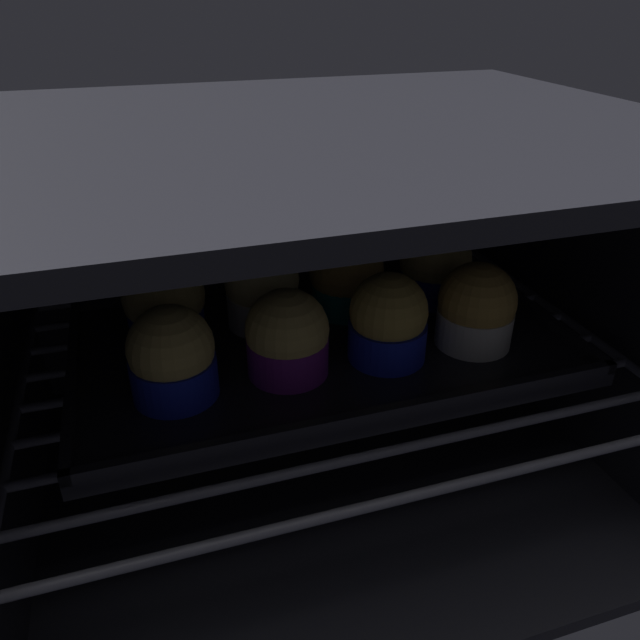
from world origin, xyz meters
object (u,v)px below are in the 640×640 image
Objects in this scene: muffin_row0_col3 at (476,308)px; baking_tray at (320,343)px; muffin_row1_col0 at (165,303)px; muffin_row0_col1 at (287,338)px; muffin_row1_col3 at (435,265)px; muffin_row1_col1 at (262,288)px; muffin_row0_col0 at (172,357)px; muffin_row1_col2 at (346,277)px; muffin_row0_col2 at (388,321)px.

baking_tray is at bearing 159.79° from muffin_row0_col3.
muffin_row0_col1 is at bearing -43.45° from muffin_row1_col0.
muffin_row1_col1 is at bearing 179.65° from muffin_row1_col3.
muffin_row1_col2 reaches higher than muffin_row0_col0.
muffin_row1_col0 is 0.96× the size of muffin_row1_col3.
muffin_row1_col0 is at bearing 88.33° from muffin_row0_col0.
baking_tray is 15.33cm from muffin_row0_col0.
baking_tray is 15.42cm from muffin_row1_col3.
muffin_row0_col0 reaches higher than muffin_row0_col1.
muffin_row0_col2 is 9.76cm from muffin_row1_col2.
muffin_row1_col2 is at bearing 1.98° from muffin_row1_col1.
muffin_row1_col1 is at bearing 151.59° from muffin_row0_col3.
baking_tray is 5.36× the size of muffin_row1_col1.
muffin_row1_col3 is at bearing -0.35° from muffin_row1_col1.
baking_tray is at bearing 135.08° from muffin_row0_col2.
muffin_row0_col3 is 28.72cm from muffin_row1_col0.
muffin_row1_col1 is (-4.37, 4.69, 4.39)cm from baking_tray.
muffin_row1_col3 reaches higher than muffin_row0_col3.
muffin_row1_col2 is at bearing 28.18° from muffin_row0_col0.
muffin_row1_col1 is (9.31, 0.26, 0.07)cm from muffin_row1_col0.
muffin_row0_col2 reaches higher than muffin_row0_col1.
muffin_row0_col2 and muffin_row1_col2 have the same top height.
muffin_row1_col3 is at bearing 86.32° from muffin_row0_col3.
muffin_row0_col2 is 8.68cm from muffin_row0_col3.
baking_tray is at bearing -161.97° from muffin_row1_col3.
muffin_row0_col1 is at bearing 2.35° from muffin_row0_col0.
muffin_row1_col3 is at bearing 0.30° from muffin_row1_col0.
muffin_row1_col1 is at bearing 134.06° from muffin_row0_col2.
muffin_row0_col1 is at bearing -89.69° from muffin_row1_col1.
muffin_row1_col3 is at bearing -2.45° from muffin_row1_col2.
muffin_row0_col2 is 13.18cm from muffin_row1_col3.
muffin_row1_col2 is 9.70cm from muffin_row1_col3.
muffin_row0_col0 is 9.27cm from muffin_row1_col0.
muffin_row1_col1 is 18.44cm from muffin_row1_col3.
muffin_row0_col3 is at bearing -19.08° from muffin_row1_col0.
muffin_row0_col0 is at bearing -160.91° from baking_tray.
muffin_row0_col1 is 0.94× the size of muffin_row1_col2.
muffin_row0_col0 is 0.98× the size of muffin_row0_col2.
muffin_row1_col3 is at bearing 26.11° from muffin_row0_col1.
muffin_row0_col1 is 20.49cm from muffin_row1_col3.
muffin_row1_col0 is at bearing 160.92° from muffin_row0_col3.
muffin_row0_col3 is 13.47cm from muffin_row1_col2.
muffin_row0_col3 is at bearing -0.26° from muffin_row0_col0.
muffin_row1_col0 is at bearing 136.55° from muffin_row0_col1.
baking_tray is at bearing -17.96° from muffin_row1_col0.
muffin_row0_col2 is 0.96× the size of muffin_row1_col1.
muffin_row1_col2 is (-9.08, 9.95, 0.06)cm from muffin_row0_col3.
muffin_row1_col0 reaches higher than muffin_row0_col2.
muffin_row0_col0 is at bearing -151.82° from muffin_row1_col2.
muffin_row1_col3 is (18.39, 9.01, 0.38)cm from muffin_row0_col1.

